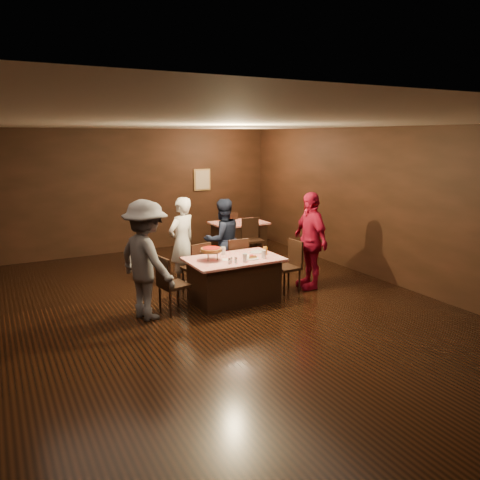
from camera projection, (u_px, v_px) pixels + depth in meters
name	position (u px, v px, depth m)	size (l,w,h in m)	color
room	(201.00, 183.00, 6.89)	(10.00, 10.04, 3.02)	black
main_table	(234.00, 280.00, 8.11)	(1.60, 1.00, 0.77)	#B40F0C
back_table	(239.00, 238.00, 11.47)	(1.30, 0.90, 0.77)	red
chair_far_left	(196.00, 267.00, 8.55)	(0.42, 0.42, 0.95)	black
chair_far_right	(234.00, 262.00, 8.92)	(0.42, 0.42, 0.95)	black
chair_end_left	(174.00, 284.00, 7.58)	(0.42, 0.42, 0.95)	black
chair_end_right	(287.00, 266.00, 8.60)	(0.42, 0.42, 0.95)	black
chair_back_near	(253.00, 239.00, 10.85)	(0.42, 0.42, 0.95)	black
chair_back_far	(228.00, 230.00, 11.97)	(0.42, 0.42, 0.95)	black
diner_white_jacket	(182.00, 242.00, 8.82)	(0.63, 0.41, 1.72)	silver
diner_navy_hoodie	(223.00, 240.00, 9.24)	(0.79, 0.62, 1.63)	black
diner_grey_knit	(146.00, 260.00, 7.24)	(1.21, 0.70, 1.88)	#4F4F53
diner_red_shirt	(310.00, 240.00, 8.74)	(1.07, 0.44, 1.82)	#A50D2E
pizza_stand	(211.00, 250.00, 7.85)	(0.38, 0.38, 0.22)	black
plate_with_slice	(252.00, 257.00, 7.98)	(0.25, 0.25, 0.06)	white
plate_empty	(257.00, 252.00, 8.41)	(0.25, 0.25, 0.01)	white
glass_front_left	(245.00, 258.00, 7.78)	(0.08, 0.08, 0.14)	silver
glass_front_right	(264.00, 254.00, 8.01)	(0.08, 0.08, 0.14)	silver
glass_amber	(265.00, 251.00, 8.25)	(0.08, 0.08, 0.14)	#BF7F26
glass_back	(223.00, 251.00, 8.25)	(0.08, 0.08, 0.14)	silver
condiments	(232.00, 260.00, 7.69)	(0.17, 0.10, 0.09)	silver
napkin_center	(249.00, 256.00, 8.17)	(0.16, 0.16, 0.01)	white
napkin_left	(227.00, 260.00, 7.92)	(0.16, 0.16, 0.01)	white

